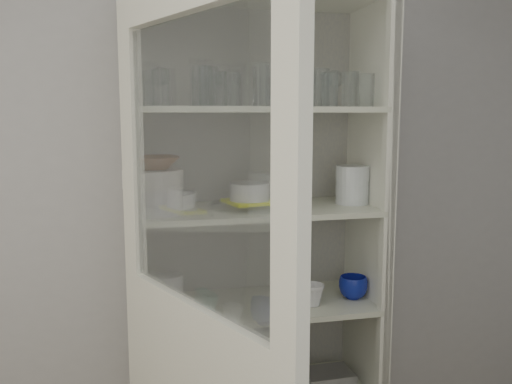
{
  "coord_description": "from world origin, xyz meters",
  "views": [
    {
      "loc": [
        -0.29,
        -0.83,
        1.63
      ],
      "look_at": [
        0.2,
        1.27,
        1.32
      ],
      "focal_mm": 38.0,
      "sensor_mm": 36.0,
      "label": 1
    }
  ],
  "objects_px": {
    "mug_white": "(312,295)",
    "teal_jar": "(285,284)",
    "cupboard_door": "(198,380)",
    "yellow_trivet": "(250,202)",
    "plate_stack_back": "(167,200)",
    "mug_blue": "(353,287)",
    "goblet_2": "(303,87)",
    "grey_bowl_stack": "(352,185)",
    "white_canister": "(169,291)",
    "mug_teal": "(288,286)",
    "plate_stack_front": "(154,201)",
    "white_ramekin": "(250,191)",
    "terracotta_bowl": "(153,163)",
    "cream_bowl": "(153,179)",
    "glass_platter": "(250,205)",
    "goblet_1": "(214,88)",
    "measuring_cups": "(179,312)",
    "goblet_3": "(335,87)",
    "goblet_0": "(161,85)",
    "tin_box": "(328,378)",
    "pantry_cabinet": "(253,279)"
  },
  "relations": [
    {
      "from": "cream_bowl",
      "to": "white_ramekin",
      "type": "bearing_deg",
      "value": 7.89
    },
    {
      "from": "cream_bowl",
      "to": "measuring_cups",
      "type": "height_order",
      "value": "cream_bowl"
    },
    {
      "from": "mug_teal",
      "to": "teal_jar",
      "type": "bearing_deg",
      "value": 103.9
    },
    {
      "from": "pantry_cabinet",
      "to": "white_ramekin",
      "type": "bearing_deg",
      "value": -111.61
    },
    {
      "from": "mug_white",
      "to": "grey_bowl_stack",
      "type": "bearing_deg",
      "value": 28.89
    },
    {
      "from": "grey_bowl_stack",
      "to": "terracotta_bowl",
      "type": "bearing_deg",
      "value": -176.72
    },
    {
      "from": "goblet_1",
      "to": "goblet_2",
      "type": "distance_m",
      "value": 0.38
    },
    {
      "from": "terracotta_bowl",
      "to": "yellow_trivet",
      "type": "relative_size",
      "value": 1.13
    },
    {
      "from": "goblet_1",
      "to": "plate_stack_back",
      "type": "xyz_separation_m",
      "value": [
        -0.2,
        -0.03,
        -0.45
      ]
    },
    {
      "from": "mug_blue",
      "to": "goblet_0",
      "type": "bearing_deg",
      "value": 146.05
    },
    {
      "from": "goblet_2",
      "to": "plate_stack_back",
      "type": "relative_size",
      "value": 0.74
    },
    {
      "from": "goblet_1",
      "to": "terracotta_bowl",
      "type": "bearing_deg",
      "value": -146.06
    },
    {
      "from": "white_canister",
      "to": "tin_box",
      "type": "relative_size",
      "value": 0.64
    },
    {
      "from": "mug_teal",
      "to": "goblet_2",
      "type": "bearing_deg",
      "value": 51.32
    },
    {
      "from": "mug_white",
      "to": "teal_jar",
      "type": "height_order",
      "value": "teal_jar"
    },
    {
      "from": "goblet_0",
      "to": "mug_teal",
      "type": "bearing_deg",
      "value": -7.89
    },
    {
      "from": "mug_teal",
      "to": "mug_blue",
      "type": "bearing_deg",
      "value": -10.95
    },
    {
      "from": "mug_blue",
      "to": "mug_white",
      "type": "height_order",
      "value": "mug_blue"
    },
    {
      "from": "mug_white",
      "to": "white_canister",
      "type": "bearing_deg",
      "value": 175.37
    },
    {
      "from": "cupboard_door",
      "to": "white_canister",
      "type": "relative_size",
      "value": 14.8
    },
    {
      "from": "plate_stack_front",
      "to": "teal_jar",
      "type": "relative_size",
      "value": 2.25
    },
    {
      "from": "cupboard_door",
      "to": "white_ramekin",
      "type": "xyz_separation_m",
      "value": [
        0.29,
        0.63,
        0.45
      ]
    },
    {
      "from": "plate_stack_back",
      "to": "cream_bowl",
      "type": "bearing_deg",
      "value": -111.95
    },
    {
      "from": "goblet_1",
      "to": "plate_stack_back",
      "type": "relative_size",
      "value": 0.7
    },
    {
      "from": "goblet_1",
      "to": "cream_bowl",
      "type": "xyz_separation_m",
      "value": [
        -0.26,
        -0.18,
        -0.35
      ]
    },
    {
      "from": "glass_platter",
      "to": "white_canister",
      "type": "bearing_deg",
      "value": 175.74
    },
    {
      "from": "goblet_1",
      "to": "plate_stack_front",
      "type": "xyz_separation_m",
      "value": [
        -0.26,
        -0.18,
        -0.43
      ]
    },
    {
      "from": "goblet_2",
      "to": "goblet_3",
      "type": "bearing_deg",
      "value": 4.27
    },
    {
      "from": "goblet_0",
      "to": "mug_teal",
      "type": "height_order",
      "value": "goblet_0"
    },
    {
      "from": "goblet_2",
      "to": "grey_bowl_stack",
      "type": "distance_m",
      "value": 0.46
    },
    {
      "from": "plate_stack_front",
      "to": "glass_platter",
      "type": "height_order",
      "value": "plate_stack_front"
    },
    {
      "from": "goblet_3",
      "to": "goblet_0",
      "type": "bearing_deg",
      "value": -177.49
    },
    {
      "from": "goblet_2",
      "to": "grey_bowl_stack",
      "type": "relative_size",
      "value": 1.05
    },
    {
      "from": "glass_platter",
      "to": "mug_white",
      "type": "bearing_deg",
      "value": -19.77
    },
    {
      "from": "terracotta_bowl",
      "to": "plate_stack_back",
      "type": "bearing_deg",
      "value": 68.05
    },
    {
      "from": "white_ramekin",
      "to": "white_canister",
      "type": "distance_m",
      "value": 0.51
    },
    {
      "from": "cupboard_door",
      "to": "goblet_2",
      "type": "bearing_deg",
      "value": 120.12
    },
    {
      "from": "goblet_2",
      "to": "tin_box",
      "type": "relative_size",
      "value": 0.79
    },
    {
      "from": "pantry_cabinet",
      "to": "glass_platter",
      "type": "distance_m",
      "value": 0.34
    },
    {
      "from": "mug_blue",
      "to": "mug_white",
      "type": "relative_size",
      "value": 1.26
    },
    {
      "from": "plate_stack_back",
      "to": "mug_blue",
      "type": "xyz_separation_m",
      "value": [
        0.76,
        -0.14,
        -0.38
      ]
    },
    {
      "from": "glass_platter",
      "to": "white_canister",
      "type": "distance_m",
      "value": 0.47
    },
    {
      "from": "cupboard_door",
      "to": "yellow_trivet",
      "type": "height_order",
      "value": "cupboard_door"
    },
    {
      "from": "mug_blue",
      "to": "teal_jar",
      "type": "bearing_deg",
      "value": 135.45
    },
    {
      "from": "plate_stack_front",
      "to": "mug_teal",
      "type": "bearing_deg",
      "value": 8.07
    },
    {
      "from": "mug_blue",
      "to": "mug_white",
      "type": "distance_m",
      "value": 0.2
    },
    {
      "from": "teal_jar",
      "to": "cream_bowl",
      "type": "bearing_deg",
      "value": -168.31
    },
    {
      "from": "cupboard_door",
      "to": "grey_bowl_stack",
      "type": "xyz_separation_m",
      "value": [
        0.73,
        0.62,
        0.47
      ]
    },
    {
      "from": "mug_white",
      "to": "teal_jar",
      "type": "bearing_deg",
      "value": 123.66
    },
    {
      "from": "cream_bowl",
      "to": "measuring_cups",
      "type": "bearing_deg",
      "value": -27.97
    }
  ]
}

